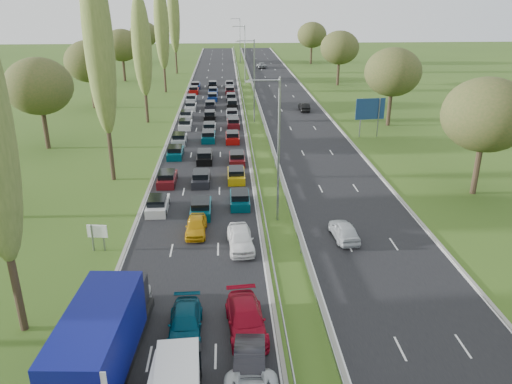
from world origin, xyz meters
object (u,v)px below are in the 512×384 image
object	(u,v)px
near_car_2	(127,308)
direction_sign	(370,111)
info_sign	(98,234)
blue_lorry	(104,337)

from	to	relation	value
near_car_2	direction_sign	bearing A→B (deg)	57.79
near_car_2	info_sign	size ratio (longest dim) A/B	2.34
blue_lorry	direction_sign	bearing A→B (deg)	63.95
near_car_2	blue_lorry	world-z (taller)	blue_lorry
near_car_2	blue_lorry	bearing A→B (deg)	-91.94
direction_sign	near_car_2	bearing A→B (deg)	-122.63
blue_lorry	direction_sign	xyz separation A→B (m)	(25.33, 43.81, 1.39)
info_sign	direction_sign	size ratio (longest dim) A/B	0.40
near_car_2	info_sign	world-z (taller)	info_sign
near_car_2	direction_sign	distance (m)	46.72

